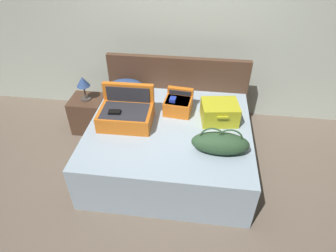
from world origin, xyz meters
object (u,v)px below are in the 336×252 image
at_px(table_lamp, 83,83).
at_px(pillow_near_headboard, 126,87).
at_px(bed, 169,145).
at_px(nightstand, 89,114).
at_px(duffel_bag, 220,143).
at_px(hard_case_large, 126,114).
at_px(hard_case_small, 178,104).
at_px(hard_case_medium, 219,112).

bearing_deg(table_lamp, pillow_near_headboard, 5.03).
relative_size(bed, nightstand, 3.75).
bearing_deg(table_lamp, duffel_bag, -27.60).
height_order(hard_case_large, hard_case_small, hard_case_large).
height_order(hard_case_small, table_lamp, hard_case_small).
distance_m(hard_case_small, nightstand, 1.35).
height_order(hard_case_large, table_lamp, hard_case_large).
distance_m(hard_case_large, duffel_bag, 1.10).
height_order(bed, hard_case_small, hard_case_small).
height_order(hard_case_large, pillow_near_headboard, hard_case_large).
relative_size(duffel_bag, table_lamp, 1.75).
relative_size(hard_case_small, nightstand, 0.70).
distance_m(hard_case_medium, nightstand, 1.83).
distance_m(hard_case_large, nightstand, 0.99).
bearing_deg(bed, pillow_near_headboard, 136.57).
bearing_deg(hard_case_small, nightstand, 174.44).
bearing_deg(hard_case_small, table_lamp, 174.44).
relative_size(bed, hard_case_small, 5.38).
xyz_separation_m(hard_case_small, nightstand, (-1.26, 0.25, -0.43)).
bearing_deg(duffel_bag, pillow_near_headboard, 141.30).
bearing_deg(bed, table_lamp, 154.68).
bearing_deg(bed, nightstand, 154.68).
distance_m(hard_case_large, hard_case_medium, 1.05).
xyz_separation_m(pillow_near_headboard, nightstand, (-0.54, -0.05, -0.43)).
bearing_deg(table_lamp, hard_case_medium, -12.16).
relative_size(hard_case_large, hard_case_small, 1.75).
bearing_deg(hard_case_small, duffel_bag, -47.73).
xyz_separation_m(hard_case_large, hard_case_small, (0.56, 0.29, -0.02)).
bearing_deg(nightstand, bed, -25.32).
bearing_deg(pillow_near_headboard, hard_case_medium, -19.50).
xyz_separation_m(hard_case_medium, nightstand, (-1.74, 0.37, -0.44)).
xyz_separation_m(bed, nightstand, (-1.19, 0.56, -0.04)).
bearing_deg(hard_case_medium, duffel_bag, -98.13).
relative_size(hard_case_medium, table_lamp, 1.37).
xyz_separation_m(hard_case_small, table_lamp, (-1.26, 0.25, 0.05)).
bearing_deg(hard_case_small, bed, -96.38).
height_order(bed, duffel_bag, duffel_bag).
height_order(bed, nightstand, bed).
xyz_separation_m(bed, table_lamp, (-1.19, 0.56, 0.44)).
bearing_deg(hard_case_medium, table_lamp, 159.48).
relative_size(hard_case_large, hard_case_medium, 1.32).
xyz_separation_m(bed, hard_case_small, (0.07, 0.31, 0.39)).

